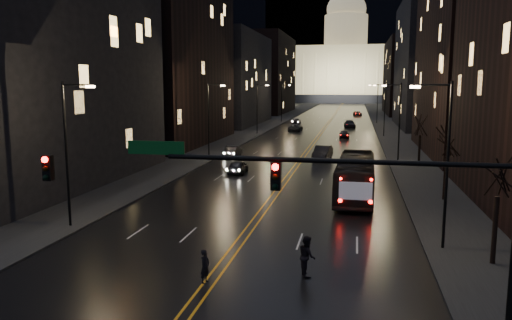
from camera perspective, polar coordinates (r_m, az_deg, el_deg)
The scene contains 37 objects.
ground at distance 20.30m, azimuth -8.07°, elevation -17.20°, with size 900.00×900.00×0.00m, color black.
road at distance 147.60m, azimuth 8.89°, elevation 5.08°, with size 20.00×320.00×0.02m, color black.
sidewalk_left at distance 148.84m, azimuth 3.48°, elevation 5.22°, with size 8.00×320.00×0.16m, color black.
sidewalk_right at distance 147.67m, azimuth 14.35°, elevation 4.94°, with size 8.00×320.00×0.16m, color black.
center_line at distance 147.60m, azimuth 8.89°, elevation 5.09°, with size 0.62×320.00×0.01m, color orange.
building_left_near at distance 47.77m, azimuth -23.87°, elevation 10.51°, with size 12.00×28.00×22.00m, color black.
building_left_mid at distance 76.40m, azimuth -9.83°, elevation 12.37°, with size 12.00×30.00×28.00m, color black.
building_left_far at distance 112.55m, azimuth -2.74°, elevation 9.20°, with size 12.00×34.00×20.00m, color black.
building_left_dist at distance 159.57m, azimuth 1.49°, elevation 9.74°, with size 12.00×40.00×24.00m, color black.
building_right_tall at distance 69.56m, azimuth 24.47°, elevation 16.28°, with size 12.00×30.00×38.00m, color black.
building_right_mid at distance 110.28m, azimuth 19.31°, elevation 10.30°, with size 12.00×34.00×26.00m, color black.
building_right_dist at distance 157.91m, azimuth 16.88°, elevation 9.03°, with size 12.00×40.00×22.00m, color black.
mountain_ridge at distance 402.58m, azimuth 16.68°, elevation 16.27°, with size 520.00×60.00×130.00m, color black.
capitol at distance 267.41m, azimuth 10.12°, elevation 10.26°, with size 90.00×50.00×58.50m.
traffic_signal at distance 17.60m, azimuth 10.07°, elevation -3.69°, with size 17.29×0.45×7.00m.
streetlamp_right_near at distance 27.84m, azimuth 20.70°, elevation 0.36°, with size 2.13×0.25×9.00m.
streetlamp_left_near at distance 32.31m, azimuth -20.61°, elevation 1.43°, with size 2.13×0.25×9.00m.
streetlamp_right_mid at distance 57.51m, azimuth 15.91°, elevation 4.56°, with size 2.13×0.25×9.00m.
streetlamp_left_mid at distance 59.80m, azimuth -5.29°, elevation 4.99°, with size 2.13×0.25×9.00m.
streetlamp_right_far at distance 87.41m, azimuth 14.38°, elevation 5.89°, with size 2.13×0.25×9.00m.
streetlamp_left_far at distance 88.93m, azimuth 0.25°, elevation 6.20°, with size 2.13×0.25×9.00m.
streetlamp_right_dist at distance 117.35m, azimuth 13.62°, elevation 6.54°, with size 2.13×0.25×9.00m.
streetlamp_left_dist at distance 118.49m, azimuth 3.05°, elevation 6.79°, with size 2.13×0.25×9.00m.
tree_right_near at distance 26.45m, azimuth 26.00°, elevation -1.59°, with size 2.40×2.40×6.65m.
tree_right_mid at distance 40.02m, azimuth 21.00°, elevation 1.89°, with size 2.40×2.40×6.65m.
tree_right_far at distance 55.79m, azimuth 18.29°, elevation 3.77°, with size 2.40×2.40×6.65m.
bus at distance 39.83m, azimuth 11.32°, elevation -1.93°, with size 2.77×11.82×3.29m, color black.
oncoming_car_a at distance 49.91m, azimuth -2.09°, elevation -0.77°, with size 1.62×4.04×1.38m, color black.
oncoming_car_b at distance 61.61m, azimuth -2.63°, elevation 1.02°, with size 1.45×4.17×1.37m, color black.
oncoming_car_c at distance 95.68m, azimuth 4.54°, elevation 3.70°, with size 2.26×4.90×1.36m, color black.
oncoming_car_d at distance 113.13m, azimuth 4.62°, elevation 4.44°, with size 1.85×4.55×1.32m, color black.
receding_car_a at distance 59.56m, azimuth 7.62°, elevation 0.83°, with size 1.76×5.03×1.66m, color black.
receding_car_b at distance 83.92m, azimuth 10.06°, elevation 2.92°, with size 1.63×4.05×1.38m, color black.
receding_car_c at distance 104.67m, azimuth 10.66°, elevation 4.05°, with size 2.16×5.32×1.54m, color black.
receding_car_d at distance 145.40m, azimuth 11.52°, elevation 5.23°, with size 2.28×4.95×1.37m, color black.
pedestrian_a at distance 22.87m, azimuth -5.85°, elevation -12.01°, with size 0.56×0.37×1.54m, color black.
pedestrian_b at distance 23.64m, azimuth 5.86°, elevation -10.85°, with size 0.93×0.51×1.91m, color black.
Camera 1 is at (6.21, -17.20, 8.81)m, focal length 35.00 mm.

